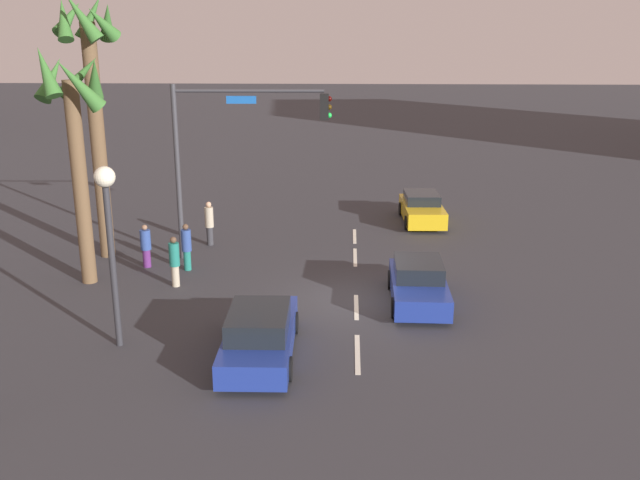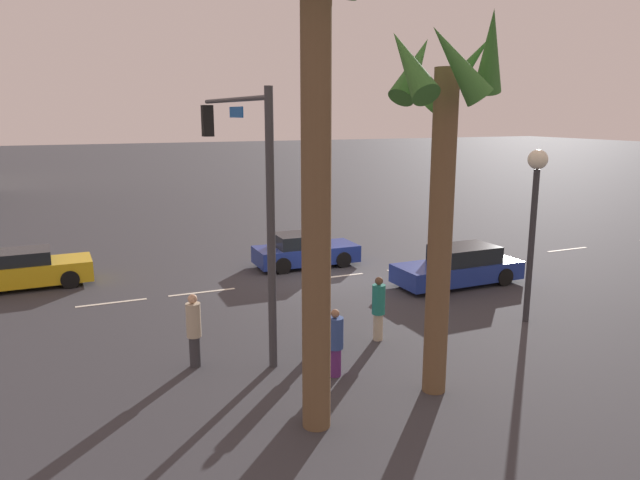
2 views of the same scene
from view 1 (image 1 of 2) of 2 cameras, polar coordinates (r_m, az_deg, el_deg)
name	(u,v)px [view 1 (image 1 of 2)]	position (r m, az deg, el deg)	size (l,w,h in m)	color
ground_plane	(356,300)	(22.66, 3.03, -4.99)	(220.00, 220.00, 0.00)	#333338
lane_stripe_2	(357,354)	(18.96, 3.14, -9.44)	(2.45, 0.14, 0.01)	silver
lane_stripe_3	(356,307)	(22.05, 3.04, -5.59)	(2.12, 0.14, 0.01)	silver
lane_stripe_4	(355,257)	(26.92, 2.94, -1.45)	(2.31, 0.14, 0.01)	silver
lane_stripe_5	(355,236)	(29.76, 2.90, 0.32)	(2.23, 0.14, 0.01)	silver
car_0	(260,334)	(18.62, -5.04, -7.81)	(4.72, 1.97, 1.40)	navy
car_1	(422,209)	(32.28, 8.48, 2.60)	(4.26, 1.95, 1.35)	gold
car_2	(418,284)	(22.46, 8.20, -3.63)	(4.16, 1.90, 1.35)	navy
traffic_signal	(228,142)	(26.03, -7.70, 8.10)	(0.42, 5.92, 6.67)	#38383D
streetlamp	(108,220)	(19.04, -17.20, 1.64)	(0.56, 0.56, 5.08)	#2D2D33
pedestrian_0	(187,246)	(25.66, -11.06, -0.49)	(0.47, 0.47, 1.76)	#1E7266
pedestrian_1	(146,245)	(26.35, -14.30, -0.42)	(0.43, 0.43, 1.64)	#59266B
pedestrian_2	(209,222)	(28.61, -9.20, 1.47)	(0.39, 0.39, 1.84)	#333338
pedestrian_3	(175,260)	(24.05, -12.02, -1.67)	(0.48, 0.48, 1.78)	#B2A58C
palm_tree_0	(92,80)	(27.16, -18.49, 12.50)	(2.50, 2.51, 9.90)	brown
palm_tree_1	(75,123)	(24.34, -19.76, 9.14)	(2.65, 2.64, 8.12)	brown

